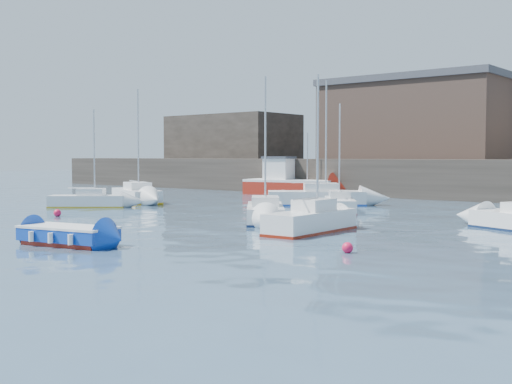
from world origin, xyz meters
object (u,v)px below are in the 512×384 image
Objects in this scene: fishing_boat at (289,183)px; buoy_mid at (348,253)px; sailboat_f at (340,204)px; sailboat_h at (317,197)px; sailboat_c at (311,220)px; blue_dinghy at (68,234)px; sailboat_a at (88,201)px; buoy_near at (57,216)px; sailboat_b at (265,212)px; buoy_far at (301,210)px; sailboat_e at (136,195)px.

fishing_boat is 32.88m from buoy_mid.
sailboat_f is 5.01m from sailboat_h.
sailboat_c is 0.82× the size of sailboat_h.
fishing_boat is (-12.14, 30.11, 0.61)m from blue_dinghy.
sailboat_a is 0.98× the size of sailboat_f.
sailboat_a is 6.08m from buoy_near.
sailboat_h reaches higher than fishing_boat.
blue_dinghy is at bearing -117.63° from sailboat_c.
sailboat_c is at bearing -64.81° from sailboat_f.
buoy_mid is (21.07, -25.22, -1.00)m from fishing_boat.
fishing_boat reaches higher than buoy_near.
sailboat_b is (0.34, 11.21, 0.07)m from blue_dinghy.
buoy_near is 1.03× the size of buoy_far.
blue_dinghy is 18.37m from sailboat_f.
sailboat_c reaches higher than buoy_mid.
fishing_boat is at bearing 135.31° from sailboat_h.
sailboat_c reaches higher than fishing_boat.
sailboat_h is at bearing 99.35° from blue_dinghy.
sailboat_a reaches higher than fishing_boat.
sailboat_a is at bearing -134.19° from sailboat_h.
buoy_far is (7.82, 11.79, 0.00)m from buoy_near.
blue_dinghy is 10.39× the size of buoy_mid.
sailboat_e is (-15.50, 4.79, 0.05)m from sailboat_b.
buoy_far is at bearing -50.84° from fishing_boat.
blue_dinghy is at bearing -91.72° from sailboat_b.
sailboat_b reaches higher than fishing_boat.
sailboat_e is (-19.84, 7.07, -0.00)m from sailboat_c.
buoy_far is at bearing 130.54° from buoy_mid.
blue_dinghy is 18.18m from buoy_far.
sailboat_c is 10.42m from sailboat_f.
buoy_far is at bearing 31.28° from sailboat_a.
sailboat_f is at bearing 49.49° from buoy_near.
sailboat_f is at bearing -43.48° from fishing_boat.
sailboat_h reaches higher than sailboat_a.
sailboat_f is at bearing 122.82° from buoy_mid.
sailboat_a is 14.85m from sailboat_h.
buoy_far is at bearing 8.92° from sailboat_e.
sailboat_c reaches higher than sailboat_a.
sailboat_a is at bearing 165.09° from buoy_mid.
blue_dinghy is 11.89m from buoy_near.
sailboat_c is 16.66× the size of buoy_near.
blue_dinghy is 10.19m from buoy_mid.
sailboat_c is (16.82, -21.17, -0.49)m from fishing_boat.
buoy_far is (11.61, 7.05, -0.44)m from sailboat_a.
blue_dinghy is at bearing -151.30° from buoy_mid.
buoy_far is (12.86, 2.02, -0.52)m from sailboat_e.
sailboat_e is (-3.02, -14.10, -0.49)m from fishing_boat.
sailboat_h is at bearing 126.75° from buoy_mid.
sailboat_e reaches higher than sailboat_f.
sailboat_e reaches higher than sailboat_c.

